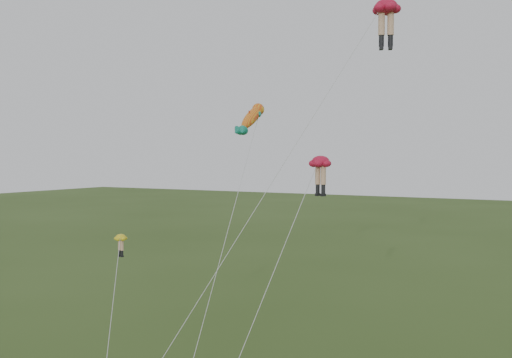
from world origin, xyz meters
The scene contains 4 objects.
legs_kite_red_high centered at (7.36, 9.57, 20.38)m, with size 10.12×12.94×21.25m.
legs_kite_red_mid centered at (5.38, 4.69, 11.48)m, with size 3.05×8.21×12.22m.
legs_kite_yellow centered at (-6.38, 2.48, 6.67)m, with size 5.95×8.02×7.51m.
fish_kite centered at (-2.06, 10.83, 14.80)m, with size 4.11×15.00×16.12m.
Camera 1 is at (16.91, -22.97, 12.15)m, focal length 40.00 mm.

